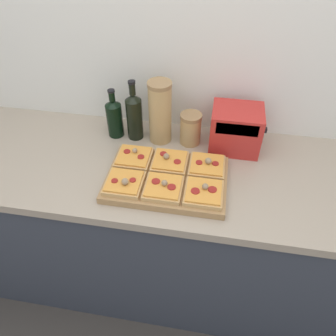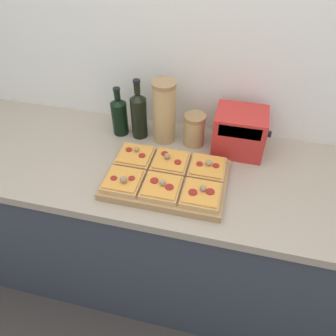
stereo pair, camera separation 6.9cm
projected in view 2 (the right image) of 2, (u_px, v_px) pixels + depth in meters
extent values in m
plane|color=#3D3833|center=(163.00, 327.00, 1.79)|extent=(12.00, 12.00, 0.00)
cube|color=silver|center=(198.00, 54.00, 1.43)|extent=(6.00, 0.06, 2.50)
cube|color=#333842|center=(177.00, 233.00, 1.73)|extent=(2.60, 0.64, 0.85)
cube|color=gray|center=(179.00, 171.00, 1.43)|extent=(2.63, 0.67, 0.04)
cube|color=#A37A4C|center=(166.00, 179.00, 1.34)|extent=(0.49, 0.33, 0.03)
cube|color=tan|center=(135.00, 157.00, 1.41)|extent=(0.15, 0.15, 0.02)
cube|color=orange|center=(135.00, 154.00, 1.40)|extent=(0.13, 0.13, 0.01)
cylinder|color=maroon|center=(129.00, 150.00, 1.41)|extent=(0.03, 0.03, 0.00)
cylinder|color=maroon|center=(142.00, 156.00, 1.38)|extent=(0.03, 0.03, 0.00)
sphere|color=#937A5B|center=(137.00, 149.00, 1.40)|extent=(0.02, 0.02, 0.02)
cube|color=tan|center=(171.00, 162.00, 1.38)|extent=(0.15, 0.15, 0.02)
cube|color=orange|center=(171.00, 160.00, 1.37)|extent=(0.13, 0.13, 0.01)
cylinder|color=maroon|center=(165.00, 154.00, 1.39)|extent=(0.03, 0.03, 0.00)
cylinder|color=maroon|center=(178.00, 162.00, 1.35)|extent=(0.03, 0.03, 0.00)
sphere|color=#937A5B|center=(167.00, 156.00, 1.36)|extent=(0.03, 0.03, 0.03)
cube|color=tan|center=(207.00, 168.00, 1.35)|extent=(0.15, 0.15, 0.02)
cube|color=orange|center=(208.00, 166.00, 1.34)|extent=(0.13, 0.13, 0.01)
cylinder|color=maroon|center=(200.00, 164.00, 1.34)|extent=(0.03, 0.03, 0.00)
cylinder|color=maroon|center=(216.00, 166.00, 1.33)|extent=(0.03, 0.03, 0.00)
sphere|color=#937A5B|center=(209.00, 163.00, 1.33)|extent=(0.03, 0.03, 0.03)
cube|color=tan|center=(123.00, 181.00, 1.29)|extent=(0.15, 0.15, 0.02)
cube|color=orange|center=(123.00, 179.00, 1.29)|extent=(0.13, 0.13, 0.01)
cylinder|color=maroon|center=(114.00, 178.00, 1.28)|extent=(0.03, 0.03, 0.00)
cylinder|color=maroon|center=(132.00, 178.00, 1.28)|extent=(0.03, 0.03, 0.00)
sphere|color=#937A5B|center=(124.00, 179.00, 1.26)|extent=(0.03, 0.03, 0.03)
cube|color=tan|center=(161.00, 188.00, 1.27)|extent=(0.15, 0.15, 0.02)
cube|color=orange|center=(161.00, 185.00, 1.26)|extent=(0.13, 0.13, 0.01)
cylinder|color=maroon|center=(154.00, 181.00, 1.27)|extent=(0.03, 0.03, 0.00)
cylinder|color=maroon|center=(169.00, 187.00, 1.24)|extent=(0.03, 0.03, 0.00)
sphere|color=#937A5B|center=(163.00, 183.00, 1.25)|extent=(0.02, 0.02, 0.02)
cube|color=tan|center=(201.00, 195.00, 1.24)|extent=(0.15, 0.15, 0.02)
cube|color=orange|center=(202.00, 192.00, 1.23)|extent=(0.13, 0.13, 0.01)
cylinder|color=maroon|center=(193.00, 192.00, 1.22)|extent=(0.03, 0.03, 0.00)
cylinder|color=maroon|center=(210.00, 192.00, 1.23)|extent=(0.03, 0.03, 0.00)
sphere|color=#937A5B|center=(203.00, 188.00, 1.22)|extent=(0.02, 0.02, 0.02)
cylinder|color=black|center=(120.00, 118.00, 1.55)|extent=(0.07, 0.07, 0.16)
cone|color=black|center=(118.00, 101.00, 1.49)|extent=(0.07, 0.07, 0.02)
cylinder|color=black|center=(117.00, 94.00, 1.47)|extent=(0.03, 0.03, 0.04)
cylinder|color=black|center=(116.00, 89.00, 1.45)|extent=(0.03, 0.03, 0.01)
cylinder|color=black|center=(139.00, 118.00, 1.52)|extent=(0.07, 0.07, 0.20)
cone|color=black|center=(138.00, 96.00, 1.45)|extent=(0.07, 0.07, 0.03)
cylinder|color=black|center=(137.00, 88.00, 1.42)|extent=(0.03, 0.03, 0.05)
cylinder|color=black|center=(136.00, 81.00, 1.40)|extent=(0.03, 0.03, 0.01)
cylinder|color=tan|center=(164.00, 114.00, 1.48)|extent=(0.10, 0.10, 0.28)
cylinder|color=#937047|center=(164.00, 84.00, 1.38)|extent=(0.11, 0.11, 0.02)
cylinder|color=tan|center=(194.00, 131.00, 1.50)|extent=(0.09, 0.09, 0.13)
cylinder|color=#937047|center=(195.00, 117.00, 1.45)|extent=(0.10, 0.10, 0.02)
cube|color=red|center=(239.00, 132.00, 1.44)|extent=(0.22, 0.18, 0.20)
cube|color=black|center=(240.00, 132.00, 1.34)|extent=(0.18, 0.01, 0.06)
cube|color=black|center=(268.00, 134.00, 1.41)|extent=(0.02, 0.02, 0.02)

